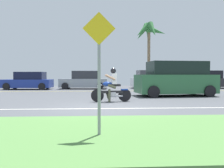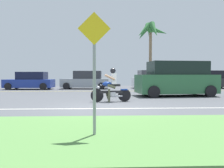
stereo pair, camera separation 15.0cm
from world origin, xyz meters
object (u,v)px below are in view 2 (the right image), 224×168
parked_car_3 (209,80)px  street_sign (94,62)px  parked_car_0 (30,81)px  parked_car_1 (86,80)px  motorcyclist (111,87)px  palm_tree_0 (150,34)px  parked_car_2 (152,80)px  suv_nearby (176,79)px

parked_car_3 → street_sign: 19.27m
parked_car_0 → street_sign: bearing=-69.9°
parked_car_1 → street_sign: 16.36m
street_sign → parked_car_3: bearing=59.4°
parked_car_0 → parked_car_3: (15.58, 0.76, 0.06)m
motorcyclist → palm_tree_0: (4.42, 13.05, 4.62)m
motorcyclist → parked_car_2: size_ratio=0.49×
motorcyclist → street_sign: bearing=-95.4°
parked_car_2 → parked_car_3: size_ratio=0.86×
suv_nearby → parked_car_0: bearing=146.4°
motorcyclist → parked_car_1: (-1.76, 10.09, 0.08)m
palm_tree_0 → motorcyclist: bearing=-108.7°
parked_car_0 → palm_tree_0: palm_tree_0 is taller
parked_car_1 → parked_car_0: bearing=-174.0°
motorcyclist → parked_car_0: (-6.37, 9.61, 0.04)m
motorcyclist → suv_nearby: (3.85, 2.81, 0.31)m
parked_car_1 → street_sign: bearing=-85.9°
motorcyclist → palm_tree_0: palm_tree_0 is taller
parked_car_1 → palm_tree_0: (6.18, 2.96, 4.54)m
parked_car_2 → street_sign: (-4.77, -17.05, 0.72)m
palm_tree_0 → street_sign: 20.26m
parked_car_1 → parked_car_3: 10.98m
parked_car_3 → street_sign: bearing=-120.6°
parked_car_1 → parked_car_3: (10.98, 0.28, 0.02)m
parked_car_2 → palm_tree_0: bearing=84.0°
parked_car_1 → parked_car_2: (5.95, 0.75, 0.03)m
motorcyclist → parked_car_0: bearing=123.5°
parked_car_2 → palm_tree_0: 5.03m
parked_car_3 → palm_tree_0: (-4.80, 2.68, 4.53)m
parked_car_1 → suv_nearby: bearing=-52.3°
parked_car_2 → parked_car_3: (5.03, -0.47, -0.01)m
street_sign → motorcyclist: bearing=84.6°
motorcyclist → street_sign: 6.29m
motorcyclist → parked_car_3: size_ratio=0.42×
motorcyclist → palm_tree_0: size_ratio=0.28×
suv_nearby → parked_car_2: bearing=87.6°
motorcyclist → suv_nearby: suv_nearby is taller
suv_nearby → parked_car_1: (-5.62, 7.28, -0.24)m
parked_car_0 → parked_car_2: (10.55, 1.23, 0.07)m
parked_car_2 → street_sign: street_sign is taller
parked_car_3 → palm_tree_0: size_ratio=0.68×
parked_car_3 → street_sign: size_ratio=1.80×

